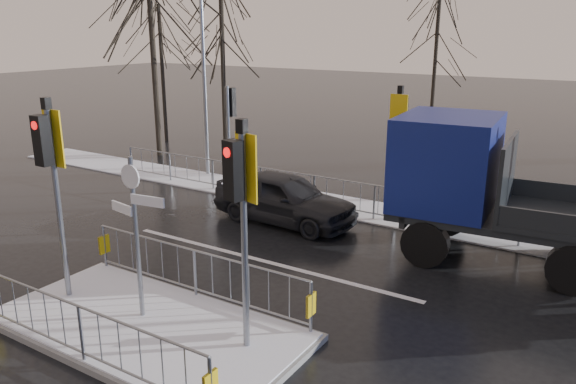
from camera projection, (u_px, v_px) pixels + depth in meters
The scene contains 12 objects.
ground at pixel (147, 331), 10.38m from camera, with size 120.00×120.00×0.00m, color black.
snow_verge at pixel (351, 208), 17.35m from camera, with size 30.00×2.00×0.04m, color silver.
lane_markings at pixel (133, 338), 10.10m from camera, with size 8.00×11.38×0.01m.
traffic_island at pixel (145, 311), 10.28m from camera, with size 6.00×3.04×4.15m.
far_kerb_fixtures at pixel (354, 182), 16.51m from camera, with size 18.00×0.65×3.83m.
car_far_lane at pixel (285, 198), 15.95m from camera, with size 1.72×4.27×1.45m, color black.
flatbed_truck at pixel (490, 186), 13.18m from camera, with size 7.52×3.27×3.40m.
tree_near_a at pixel (150, 9), 22.95m from camera, with size 4.75×4.75×8.97m.
tree_near_b at pixel (222, 33), 23.16m from camera, with size 4.00×4.00×7.55m.
tree_near_c at pixel (161, 47), 26.45m from camera, with size 3.50×3.50×6.61m.
tree_far_a at pixel (437, 39), 27.90m from camera, with size 3.75×3.75×7.08m.
street_lamp_left at pixel (205, 53), 20.11m from camera, with size 1.25×0.18×8.20m.
Camera 1 is at (7.13, -6.42, 5.39)m, focal length 35.00 mm.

